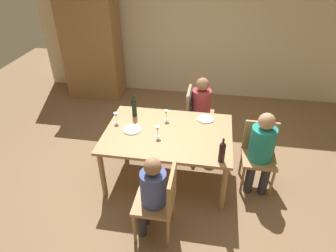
{
  "coord_description": "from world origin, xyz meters",
  "views": [
    {
      "loc": [
        0.52,
        -3.19,
        2.97
      ],
      "look_at": [
        0.0,
        0.0,
        0.85
      ],
      "focal_mm": 31.4,
      "sensor_mm": 36.0,
      "label": 1
    }
  ],
  "objects_px": {
    "wine_glass_near_right": "(166,113)",
    "wine_glass_centre": "(157,129)",
    "armoire_cabinet": "(92,45)",
    "wine_bottle_tall_green": "(134,107)",
    "person_man_bearded": "(203,106)",
    "chair_right_end": "(259,150)",
    "person_man_guest": "(262,148)",
    "chair_near": "(162,199)",
    "wine_bottle_dark_red": "(222,151)",
    "wine_glass_near_left": "(116,115)",
    "dinner_plate_host": "(205,119)",
    "chair_far_right": "(193,108)",
    "dinner_plate_guest_left": "(132,130)",
    "dining_table": "(168,137)",
    "person_woman_host": "(151,191)"
  },
  "relations": [
    {
      "from": "person_man_guest",
      "to": "dinner_plate_host",
      "type": "height_order",
      "value": "person_man_guest"
    },
    {
      "from": "chair_right_end",
      "to": "dinner_plate_guest_left",
      "type": "bearing_deg",
      "value": 3.73
    },
    {
      "from": "chair_far_right",
      "to": "wine_bottle_tall_green",
      "type": "relative_size",
      "value": 2.71
    },
    {
      "from": "chair_near",
      "to": "dinner_plate_host",
      "type": "distance_m",
      "value": 1.45
    },
    {
      "from": "dinner_plate_host",
      "to": "wine_glass_centre",
      "type": "bearing_deg",
      "value": -138.74
    },
    {
      "from": "armoire_cabinet",
      "to": "dinner_plate_guest_left",
      "type": "distance_m",
      "value": 2.8
    },
    {
      "from": "wine_bottle_tall_green",
      "to": "wine_glass_near_left",
      "type": "xyz_separation_m",
      "value": [
        -0.21,
        -0.21,
        -0.04
      ]
    },
    {
      "from": "dining_table",
      "to": "wine_bottle_tall_green",
      "type": "distance_m",
      "value": 0.69
    },
    {
      "from": "chair_far_right",
      "to": "wine_bottle_dark_red",
      "type": "bearing_deg",
      "value": 17.11
    },
    {
      "from": "chair_far_right",
      "to": "wine_glass_near_right",
      "type": "distance_m",
      "value": 0.78
    },
    {
      "from": "wine_glass_near_right",
      "to": "dinner_plate_guest_left",
      "type": "height_order",
      "value": "wine_glass_near_right"
    },
    {
      "from": "person_man_bearded",
      "to": "wine_glass_near_right",
      "type": "bearing_deg",
      "value": -36.4
    },
    {
      "from": "person_man_guest",
      "to": "wine_glass_near_right",
      "type": "distance_m",
      "value": 1.36
    },
    {
      "from": "chair_near",
      "to": "wine_glass_centre",
      "type": "relative_size",
      "value": 6.17
    },
    {
      "from": "dinner_plate_guest_left",
      "to": "wine_glass_centre",
      "type": "bearing_deg",
      "value": -13.3
    },
    {
      "from": "wine_bottle_tall_green",
      "to": "armoire_cabinet",
      "type": "bearing_deg",
      "value": 125.0
    },
    {
      "from": "person_man_guest",
      "to": "chair_near",
      "type": "bearing_deg",
      "value": 39.76
    },
    {
      "from": "chair_near",
      "to": "dinner_plate_guest_left",
      "type": "relative_size",
      "value": 3.69
    },
    {
      "from": "wine_glass_near_right",
      "to": "person_man_bearded",
      "type": "bearing_deg",
      "value": 53.6
    },
    {
      "from": "armoire_cabinet",
      "to": "wine_glass_centre",
      "type": "bearing_deg",
      "value": -53.34
    },
    {
      "from": "person_man_guest",
      "to": "wine_glass_centre",
      "type": "distance_m",
      "value": 1.36
    },
    {
      "from": "wine_glass_near_right",
      "to": "dinner_plate_host",
      "type": "xyz_separation_m",
      "value": [
        0.55,
        0.09,
        -0.1
      ]
    },
    {
      "from": "chair_near",
      "to": "wine_glass_near_right",
      "type": "relative_size",
      "value": 6.17
    },
    {
      "from": "person_man_bearded",
      "to": "person_man_guest",
      "type": "bearing_deg",
      "value": 39.35
    },
    {
      "from": "wine_bottle_dark_red",
      "to": "wine_glass_near_left",
      "type": "distance_m",
      "value": 1.59
    },
    {
      "from": "chair_right_end",
      "to": "wine_glass_near_right",
      "type": "xyz_separation_m",
      "value": [
        -1.31,
        0.23,
        0.33
      ]
    },
    {
      "from": "chair_far_right",
      "to": "wine_glass_near_left",
      "type": "distance_m",
      "value": 1.34
    },
    {
      "from": "armoire_cabinet",
      "to": "dining_table",
      "type": "xyz_separation_m",
      "value": [
        1.95,
        -2.34,
        -0.42
      ]
    },
    {
      "from": "chair_right_end",
      "to": "armoire_cabinet",
      "type": "bearing_deg",
      "value": -35.42
    },
    {
      "from": "chair_right_end",
      "to": "wine_bottle_dark_red",
      "type": "relative_size",
      "value": 2.9
    },
    {
      "from": "chair_right_end",
      "to": "person_woman_host",
      "type": "bearing_deg",
      "value": 40.28
    },
    {
      "from": "person_woman_host",
      "to": "wine_glass_near_left",
      "type": "distance_m",
      "value": 1.35
    },
    {
      "from": "person_man_bearded",
      "to": "chair_near",
      "type": "bearing_deg",
      "value": -9.32
    },
    {
      "from": "dining_table",
      "to": "wine_bottle_tall_green",
      "type": "relative_size",
      "value": 4.99
    },
    {
      "from": "person_man_bearded",
      "to": "wine_glass_centre",
      "type": "xyz_separation_m",
      "value": [
        -0.53,
        -1.09,
        0.2
      ]
    },
    {
      "from": "chair_near",
      "to": "wine_glass_near_left",
      "type": "relative_size",
      "value": 6.17
    },
    {
      "from": "wine_glass_near_right",
      "to": "wine_glass_centre",
      "type": "bearing_deg",
      "value": -95.47
    },
    {
      "from": "chair_near",
      "to": "person_woman_host",
      "type": "bearing_deg",
      "value": 90.0
    },
    {
      "from": "armoire_cabinet",
      "to": "wine_glass_near_left",
      "type": "relative_size",
      "value": 14.63
    },
    {
      "from": "chair_right_end",
      "to": "wine_glass_near_left",
      "type": "bearing_deg",
      "value": -1.44
    },
    {
      "from": "armoire_cabinet",
      "to": "chair_near",
      "type": "xyz_separation_m",
      "value": [
        2.03,
        -3.32,
        -0.56
      ]
    },
    {
      "from": "armoire_cabinet",
      "to": "person_man_guest",
      "type": "relative_size",
      "value": 1.88
    },
    {
      "from": "wine_bottle_dark_red",
      "to": "wine_glass_near_left",
      "type": "relative_size",
      "value": 2.13
    },
    {
      "from": "wine_glass_centre",
      "to": "person_man_guest",
      "type": "bearing_deg",
      "value": 3.63
    },
    {
      "from": "chair_right_end",
      "to": "dinner_plate_guest_left",
      "type": "height_order",
      "value": "chair_right_end"
    },
    {
      "from": "dining_table",
      "to": "dinner_plate_host",
      "type": "height_order",
      "value": "dinner_plate_host"
    },
    {
      "from": "wine_bottle_tall_green",
      "to": "dinner_plate_host",
      "type": "xyz_separation_m",
      "value": [
        1.02,
        0.06,
        -0.14
      ]
    },
    {
      "from": "chair_near",
      "to": "wine_bottle_tall_green",
      "type": "xyz_separation_m",
      "value": [
        -0.63,
        1.32,
        0.37
      ]
    },
    {
      "from": "armoire_cabinet",
      "to": "wine_bottle_tall_green",
      "type": "bearing_deg",
      "value": -55.0
    },
    {
      "from": "person_man_bearded",
      "to": "wine_bottle_dark_red",
      "type": "bearing_deg",
      "value": 11.58
    }
  ]
}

